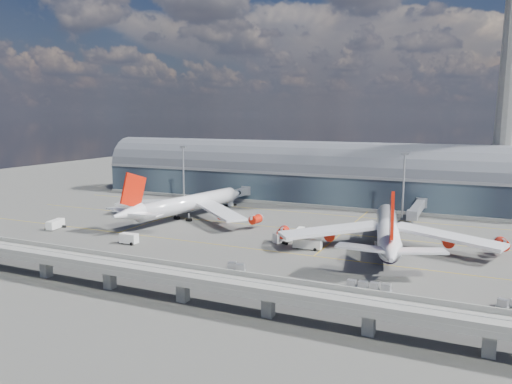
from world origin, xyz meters
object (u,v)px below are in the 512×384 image
at_px(service_truck_0, 55,224).
at_px(service_truck_3, 283,238).
at_px(floodlight_mast_right, 404,184).
at_px(airliner_right, 388,231).
at_px(control_tower, 509,85).
at_px(service_truck_4, 301,232).
at_px(service_truck_2, 307,244).
at_px(airliner_left, 185,204).
at_px(cargo_train_1, 369,286).
at_px(floodlight_mast_left, 183,172).
at_px(service_truck_1, 129,239).
at_px(cargo_train_0, 236,267).
at_px(service_truck_5, 230,203).

distance_m(service_truck_0, service_truck_3, 81.74).
distance_m(floodlight_mast_right, service_truck_3, 62.49).
bearing_deg(airliner_right, control_tower, 56.60).
xyz_separation_m(service_truck_0, service_truck_4, (82.17, 26.57, -0.33)).
bearing_deg(service_truck_2, airliner_left, 67.37).
bearing_deg(cargo_train_1, floodlight_mast_left, 54.21).
distance_m(floodlight_mast_left, service_truck_1, 81.65).
bearing_deg(service_truck_2, cargo_train_0, 157.79).
bearing_deg(floodlight_mast_left, control_tower, 11.72).
relative_size(control_tower, floodlight_mast_right, 4.01).
bearing_deg(cargo_train_1, control_tower, -11.20).
distance_m(service_truck_4, cargo_train_0, 42.73).
bearing_deg(service_truck_5, service_truck_2, -80.07).
distance_m(service_truck_1, service_truck_2, 55.45).
relative_size(floodlight_mast_left, service_truck_1, 4.47).
distance_m(service_truck_2, service_truck_3, 10.40).
bearing_deg(airliner_left, service_truck_5, 96.27).
bearing_deg(service_truck_4, floodlight_mast_left, 142.92).
xyz_separation_m(control_tower, airliner_left, (-110.63, -65.03, -45.59)).
relative_size(floodlight_mast_right, cargo_train_1, 2.46).
bearing_deg(service_truck_0, cargo_train_1, -20.87).
distance_m(airliner_right, service_truck_5, 89.06).
xyz_separation_m(service_truck_0, cargo_train_1, (113.83, -16.24, -0.77)).
bearing_deg(service_truck_1, floodlight_mast_right, -45.53).
bearing_deg(service_truck_3, cargo_train_1, -12.78).
height_order(service_truck_3, service_truck_4, service_truck_3).
relative_size(service_truck_4, cargo_train_1, 0.46).
xyz_separation_m(airliner_left, cargo_train_1, (80.63, -49.00, -5.15)).
xyz_separation_m(floodlight_mast_left, airliner_left, (24.37, -37.03, -7.58)).
xyz_separation_m(service_truck_2, service_truck_4, (-7.56, 15.31, -0.28)).
xyz_separation_m(floodlight_mast_left, service_truck_4, (73.33, -43.22, -12.30)).
relative_size(service_truck_0, cargo_train_0, 1.40).
distance_m(control_tower, service_truck_1, 157.05).
distance_m(airliner_right, cargo_train_1, 36.46).
bearing_deg(airliner_right, service_truck_3, 176.73).
xyz_separation_m(control_tower, floodlight_mast_left, (-135.00, -28.00, -38.00)).
distance_m(floodlight_mast_left, service_truck_5, 29.60).
xyz_separation_m(service_truck_0, service_truck_2, (89.73, 11.26, -0.05)).
bearing_deg(service_truck_5, cargo_train_0, -96.67).
bearing_deg(service_truck_1, cargo_train_1, -99.69).
xyz_separation_m(service_truck_2, cargo_train_1, (24.10, -27.50, -0.72)).
bearing_deg(service_truck_1, airliner_left, 3.59).
distance_m(airliner_right, cargo_train_0, 48.45).
distance_m(floodlight_mast_left, cargo_train_1, 136.33).
bearing_deg(service_truck_2, service_truck_1, 106.22).
bearing_deg(service_truck_4, cargo_train_0, -100.06).
bearing_deg(service_truck_3, control_tower, 82.94).
relative_size(floodlight_mast_left, cargo_train_1, 2.46).
bearing_deg(floodlight_mast_left, service_truck_4, -30.51).
bearing_deg(floodlight_mast_left, service_truck_2, -35.88).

